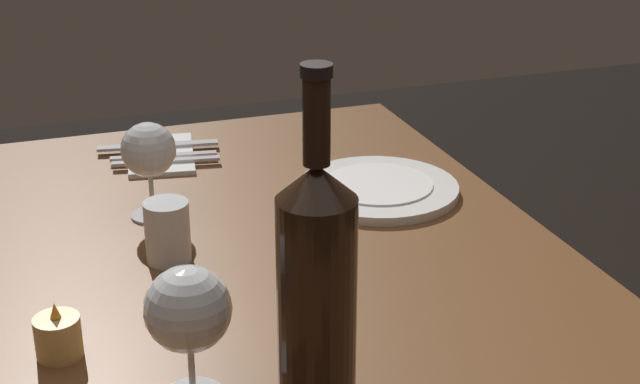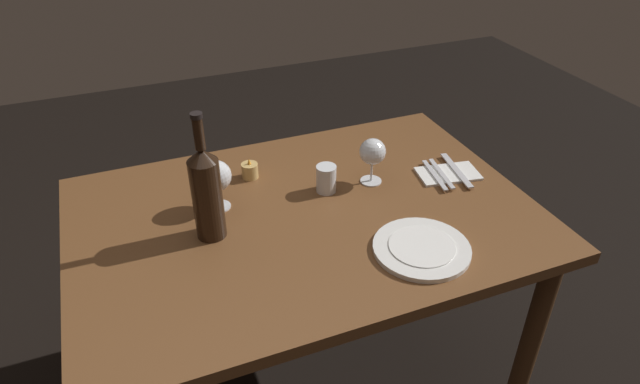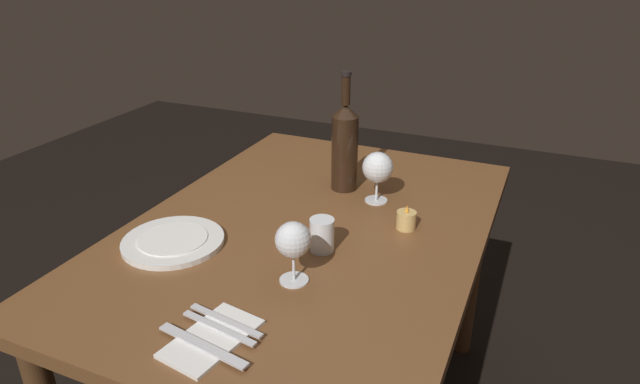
{
  "view_description": "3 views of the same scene",
  "coord_description": "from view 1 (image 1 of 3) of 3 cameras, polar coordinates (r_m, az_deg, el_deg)",
  "views": [
    {
      "loc": [
        -1.03,
        0.26,
        1.32
      ],
      "look_at": [
        -0.02,
        -0.09,
        0.86
      ],
      "focal_mm": 52.39,
      "sensor_mm": 36.0,
      "label": 1
    },
    {
      "loc": [
        -0.44,
        -1.21,
        1.66
      ],
      "look_at": [
        0.04,
        -0.03,
        0.82
      ],
      "focal_mm": 31.13,
      "sensor_mm": 36.0,
      "label": 2
    },
    {
      "loc": [
        1.18,
        0.55,
        1.44
      ],
      "look_at": [
        -0.08,
        0.0,
        0.81
      ],
      "focal_mm": 30.94,
      "sensor_mm": 36.0,
      "label": 3
    }
  ],
  "objects": [
    {
      "name": "dinner_plate",
      "position": [
        1.47,
        3.56,
        0.23
      ],
      "size": [
        0.25,
        0.25,
        0.02
      ],
      "color": "white",
      "rests_on": "dining_table"
    },
    {
      "name": "dining_table",
      "position": [
        1.25,
        -4.2,
        -9.21
      ],
      "size": [
        1.3,
        0.9,
        0.74
      ],
      "color": "brown",
      "rests_on": "ground"
    },
    {
      "name": "folded_napkin",
      "position": [
        1.64,
        -9.68,
        2.27
      ],
      "size": [
        0.21,
        0.14,
        0.01
      ],
      "color": "white",
      "rests_on": "dining_table"
    },
    {
      "name": "fork_inner",
      "position": [
        1.62,
        -9.53,
        2.19
      ],
      "size": [
        0.04,
        0.18,
        0.0
      ],
      "color": "silver",
      "rests_on": "folded_napkin"
    },
    {
      "name": "table_knife",
      "position": [
        1.67,
        -9.87,
        2.82
      ],
      "size": [
        0.05,
        0.21,
        0.0
      ],
      "color": "silver",
      "rests_on": "folded_napkin"
    },
    {
      "name": "votive_candle",
      "position": [
        1.09,
        -15.69,
        -8.57
      ],
      "size": [
        0.05,
        0.05,
        0.07
      ],
      "color": "#DBB266",
      "rests_on": "dining_table"
    },
    {
      "name": "water_tumbler",
      "position": [
        1.26,
        -9.29,
        -2.58
      ],
      "size": [
        0.06,
        0.06,
        0.08
      ],
      "color": "white",
      "rests_on": "dining_table"
    },
    {
      "name": "wine_bottle",
      "position": [
        0.92,
        -0.04,
        -5.56
      ],
      "size": [
        0.08,
        0.08,
        0.36
      ],
      "color": "black",
      "rests_on": "dining_table"
    },
    {
      "name": "wine_glass_right",
      "position": [
        1.37,
        -10.43,
        2.42
      ],
      "size": [
        0.08,
        0.08,
        0.15
      ],
      "color": "white",
      "rests_on": "dining_table"
    },
    {
      "name": "fork_outer",
      "position": [
        1.59,
        -9.37,
        1.88
      ],
      "size": [
        0.04,
        0.18,
        0.0
      ],
      "color": "silver",
      "rests_on": "folded_napkin"
    },
    {
      "name": "wine_glass_left",
      "position": [
        0.95,
        -8.07,
        -7.26
      ],
      "size": [
        0.09,
        0.09,
        0.15
      ],
      "color": "white",
      "rests_on": "dining_table"
    }
  ]
}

